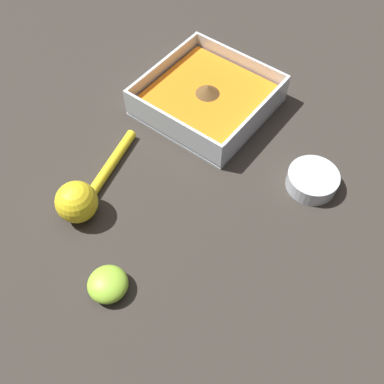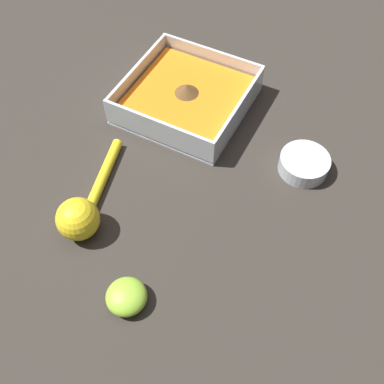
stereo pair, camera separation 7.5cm
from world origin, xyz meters
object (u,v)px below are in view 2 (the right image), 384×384
object	(u,v)px
spice_bowl	(304,164)
lemon_squeezer	(82,213)
lemon_half	(126,297)
square_dish	(187,99)

from	to	relation	value
spice_bowl	lemon_squeezer	distance (m)	0.40
lemon_squeezer	lemon_half	distance (m)	0.16
lemon_squeezer	lemon_half	world-z (taller)	lemon_squeezer
lemon_squeezer	lemon_half	bearing A→B (deg)	44.14
square_dish	lemon_half	bearing A→B (deg)	-74.37
square_dish	spice_bowl	bearing A→B (deg)	-9.84
square_dish	lemon_squeezer	distance (m)	0.32
lemon_half	lemon_squeezer	bearing A→B (deg)	148.53
square_dish	spice_bowl	xyz separation A→B (m)	(0.26, -0.05, -0.01)
spice_bowl	square_dish	bearing A→B (deg)	170.16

